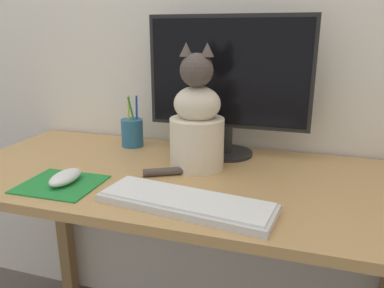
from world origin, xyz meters
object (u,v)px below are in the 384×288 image
(monitor, at_px, (228,80))
(computer_mouse_left, at_px, (65,177))
(keyboard, at_px, (186,202))
(cat, at_px, (197,124))
(pen_cup, at_px, (132,132))

(monitor, height_order, computer_mouse_left, monitor)
(keyboard, relative_size, computer_mouse_left, 3.71)
(computer_mouse_left, xyz_separation_m, cat, (0.29, 0.23, 0.11))
(keyboard, xyz_separation_m, pen_cup, (-0.33, 0.40, 0.04))
(cat, bearing_deg, computer_mouse_left, -150.11)
(computer_mouse_left, relative_size, cat, 0.32)
(monitor, bearing_deg, computer_mouse_left, -133.36)
(cat, height_order, pen_cup, cat)
(monitor, bearing_deg, cat, -111.69)
(pen_cup, bearing_deg, computer_mouse_left, -92.43)
(computer_mouse_left, height_order, pen_cup, pen_cup)
(cat, bearing_deg, monitor, 60.58)
(computer_mouse_left, distance_m, pen_cup, 0.37)
(cat, distance_m, pen_cup, 0.32)
(monitor, height_order, cat, monitor)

